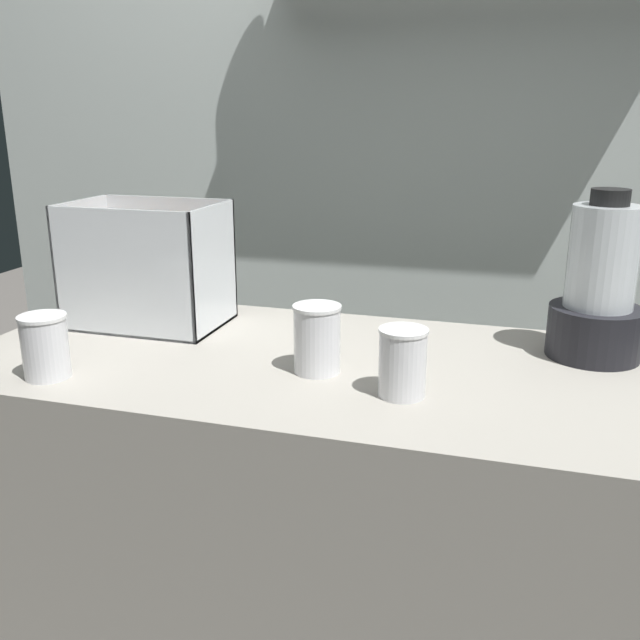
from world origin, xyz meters
The scene contains 7 objects.
counter centered at (0.00, 0.00, 0.45)m, with size 1.40×0.64×0.90m, color #9E998E.
back_wall_unit centered at (0.00, 0.77, 1.26)m, with size 2.60×0.24×2.50m.
carrot_display_bin centered at (-0.43, 0.12, 0.99)m, with size 0.33×0.22×0.27m.
blender_pitcher centered at (0.50, 0.17, 1.03)m, with size 0.18×0.18×0.32m.
juice_cup_mango_far_left centered at (-0.44, -0.23, 0.95)m, with size 0.08×0.08×0.12m.
juice_cup_carrot_left centered at (0.01, -0.06, 0.96)m, with size 0.09×0.09×0.13m.
juice_cup_orange_middle centered at (0.18, -0.13, 0.95)m, with size 0.08×0.08×0.12m.
Camera 1 is at (0.36, -1.21, 1.36)m, focal length 38.86 mm.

